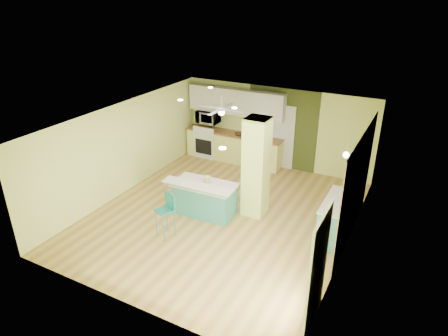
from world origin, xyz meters
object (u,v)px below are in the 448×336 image
at_px(side_counter, 337,219).
at_px(bar_stool, 167,208).
at_px(fruit_bowl, 239,134).
at_px(peninsula, 204,198).
at_px(canister, 207,180).

bearing_deg(side_counter, bar_stool, -152.64).
xyz_separation_m(bar_stool, fruit_bowl, (-0.39, 4.48, 0.26)).
bearing_deg(peninsula, bar_stool, -103.74).
xyz_separation_m(bar_stool, canister, (0.26, 1.33, 0.19)).
bearing_deg(bar_stool, side_counter, 47.58).
relative_size(bar_stool, side_counter, 0.74).
bearing_deg(side_counter, fruit_bowl, 144.20).
bearing_deg(canister, bar_stool, -101.08).
xyz_separation_m(peninsula, side_counter, (3.15, 0.53, 0.03)).
height_order(peninsula, side_counter, peninsula).
distance_m(bar_stool, canister, 1.37).
distance_m(fruit_bowl, canister, 3.22).
distance_m(peninsula, side_counter, 3.19).
distance_m(peninsula, fruit_bowl, 3.36).
bearing_deg(fruit_bowl, canister, -78.29).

